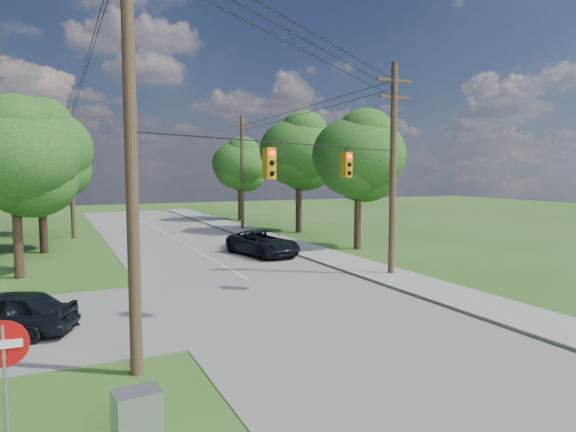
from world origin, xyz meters
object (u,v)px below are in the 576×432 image
control_cabinet (138,430)px  do_not_enter_sign (4,360)px  pole_north_e (242,172)px  pole_sw (131,130)px  car_main_north (263,243)px  pole_ne (393,166)px  pole_north_w (71,172)px  car_cross_dark (4,314)px

control_cabinet → do_not_enter_sign: do_not_enter_sign is taller
pole_north_e → pole_sw: bearing=-114.5°
car_main_north → control_cabinet: size_ratio=3.85×
pole_sw → pole_ne: (13.50, 7.60, -0.76)m
pole_ne → pole_sw: bearing=-150.6°
pole_north_w → control_cabinet: pole_north_w is taller
car_main_north → control_cabinet: (-10.48, -20.10, -0.08)m
car_main_north → control_cabinet: bearing=-129.8°
pole_ne → car_main_north: size_ratio=1.93×
pole_ne → do_not_enter_sign: size_ratio=4.04×
car_cross_dark → do_not_enter_sign: (0.62, -7.86, 1.11)m
car_main_north → do_not_enter_sign: do_not_enter_sign is taller
pole_north_w → car_main_north: size_ratio=1.84×
pole_sw → control_cabinet: pole_sw is taller
pole_ne → control_cabinet: size_ratio=7.44×
car_cross_dark → car_main_north: car_main_north is taller
pole_north_e → car_cross_dark: pole_north_e is taller
pole_ne → control_cabinet: pole_ne is taller
pole_sw → pole_north_w: (-0.40, 29.60, -1.10)m
car_main_north → do_not_enter_sign: 22.72m
pole_ne → pole_north_w: pole_ne is taller
pole_north_e → pole_north_w: same height
pole_north_w → car_cross_dark: pole_north_w is taller
pole_north_w → car_main_north: (10.27, -13.84, -4.34)m
car_cross_dark → control_cabinet: size_ratio=3.06×
pole_sw → pole_north_e: size_ratio=1.20×
pole_ne → pole_north_w: bearing=122.3°
pole_north_w → pole_sw: bearing=-89.2°
car_main_north → do_not_enter_sign: size_ratio=2.09×
pole_north_w → do_not_enter_sign: pole_north_w is taller
pole_sw → car_main_north: pole_sw is taller
pole_north_e → car_cross_dark: bearing=-124.1°
pole_north_e → do_not_enter_sign: 36.66m
pole_sw → pole_ne: 15.51m
pole_ne → pole_north_w: size_ratio=1.05×
do_not_enter_sign → control_cabinet: bearing=-27.7°
pole_sw → pole_north_w: 29.62m
pole_ne → car_main_north: bearing=114.0°
car_cross_dark → do_not_enter_sign: bearing=27.8°
pole_sw → control_cabinet: 7.05m
pole_north_w → car_cross_dark: size_ratio=2.31×
control_cabinet → do_not_enter_sign: 2.69m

